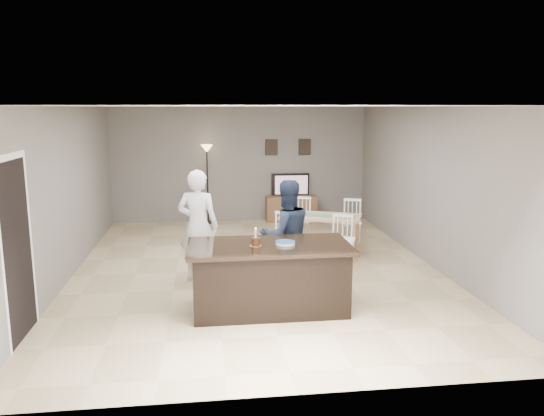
{
  "coord_description": "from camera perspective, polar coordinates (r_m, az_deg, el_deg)",
  "views": [
    {
      "loc": [
        -0.81,
        -8.54,
        2.68
      ],
      "look_at": [
        0.22,
        -0.3,
        1.1
      ],
      "focal_mm": 35.0,
      "sensor_mm": 36.0,
      "label": 1
    }
  ],
  "objects": [
    {
      "name": "plate_stack",
      "position": [
        7.02,
        1.43,
        -3.76
      ],
      "size": [
        0.26,
        0.26,
        0.04
      ],
      "color": "white",
      "rests_on": "kitchen_island"
    },
    {
      "name": "room_shell",
      "position": [
        8.63,
        -1.73,
        4.09
      ],
      "size": [
        8.0,
        8.0,
        8.0
      ],
      "color": "slate",
      "rests_on": "floor"
    },
    {
      "name": "television",
      "position": [
        12.67,
        2.04,
        2.52
      ],
      "size": [
        0.91,
        0.12,
        0.53
      ],
      "primitive_type": "imported",
      "rotation": [
        0.0,
        0.0,
        3.14
      ],
      "color": "black",
      "rests_on": "tv_console"
    },
    {
      "name": "floor",
      "position": [
        8.99,
        -1.67,
        -6.6
      ],
      "size": [
        8.0,
        8.0,
        0.0
      ],
      "primitive_type": "plane",
      "color": "tan",
      "rests_on": "ground"
    },
    {
      "name": "man",
      "position": [
        7.84,
        1.55,
        -2.93
      ],
      "size": [
        0.91,
        0.77,
        1.65
      ],
      "primitive_type": "imported",
      "rotation": [
        0.0,
        0.0,
        3.34
      ],
      "color": "#1A2339",
      "rests_on": "floor"
    },
    {
      "name": "woman",
      "position": [
        8.29,
        -7.96,
        -1.91
      ],
      "size": [
        0.73,
        0.58,
        1.75
      ],
      "primitive_type": "imported",
      "rotation": [
        0.0,
        0.0,
        2.86
      ],
      "color": "silver",
      "rests_on": "floor"
    },
    {
      "name": "doorway",
      "position": [
        6.76,
        -25.81,
        -2.49
      ],
      "size": [
        0.0,
        2.1,
        2.65
      ],
      "color": "black",
      "rests_on": "floor"
    },
    {
      "name": "tv_screen_glow",
      "position": [
        12.59,
        2.1,
        2.5
      ],
      "size": [
        0.78,
        0.0,
        0.78
      ],
      "primitive_type": "plane",
      "rotation": [
        1.57,
        0.0,
        3.14
      ],
      "color": "orange",
      "rests_on": "tv_console"
    },
    {
      "name": "dining_table",
      "position": [
        9.97,
        5.25,
        -1.49
      ],
      "size": [
        1.91,
        2.05,
        0.9
      ],
      "rotation": [
        0.0,
        0.0,
        -0.37
      ],
      "color": "#A17757",
      "rests_on": "floor"
    },
    {
      "name": "floor_lamp",
      "position": [
        12.39,
        -7.0,
        4.87
      ],
      "size": [
        0.27,
        0.27,
        1.84
      ],
      "color": "black",
      "rests_on": "floor"
    },
    {
      "name": "birthday_cake",
      "position": [
        6.94,
        -1.77,
        -3.62
      ],
      "size": [
        0.16,
        0.16,
        0.24
      ],
      "color": "gold",
      "rests_on": "kitchen_island"
    },
    {
      "name": "tv_console",
      "position": [
        12.7,
        2.07,
        -0.04
      ],
      "size": [
        1.2,
        0.4,
        0.6
      ],
      "primitive_type": "cube",
      "color": "brown",
      "rests_on": "floor"
    },
    {
      "name": "picture_frames",
      "position": [
        12.7,
        1.75,
        6.57
      ],
      "size": [
        1.1,
        0.02,
        0.38
      ],
      "color": "black",
      "rests_on": "room_shell"
    },
    {
      "name": "kitchen_island",
      "position": [
        7.14,
        -0.29,
        -7.4
      ],
      "size": [
        2.15,
        1.1,
        0.9
      ],
      "color": "black",
      "rests_on": "floor"
    }
  ]
}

